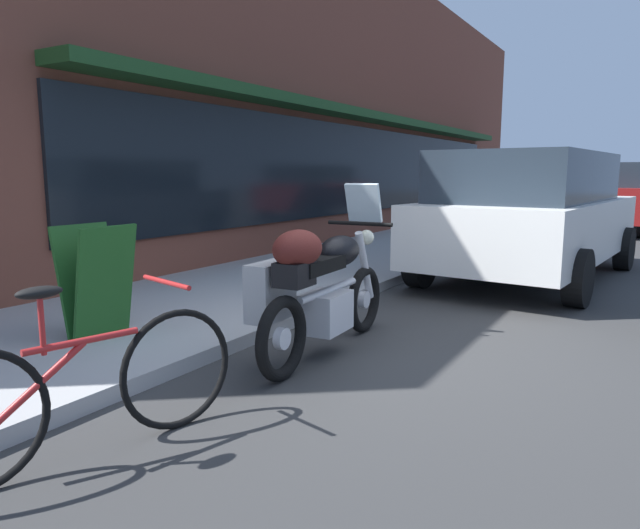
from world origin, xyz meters
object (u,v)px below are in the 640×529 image
at_px(touring_motorcycle, 317,284).
at_px(sandwich_board_sign, 97,281).
at_px(parked_minivan, 531,213).
at_px(parked_bicycle, 85,388).
at_px(parked_car_down_block, 609,195).

height_order(touring_motorcycle, sandwich_board_sign, touring_motorcycle).
height_order(parked_minivan, sandwich_board_sign, parked_minivan).
bearing_deg(parked_bicycle, sandwich_board_sign, 49.62).
xyz_separation_m(parked_minivan, sandwich_board_sign, (-5.30, 2.46, -0.34)).
xyz_separation_m(parked_bicycle, parked_car_down_block, (14.87, -1.31, 0.54)).
relative_size(parked_bicycle, parked_minivan, 0.35).
xyz_separation_m(touring_motorcycle, parked_car_down_block, (12.80, -1.15, 0.32)).
distance_m(touring_motorcycle, parked_bicycle, 2.08).
relative_size(parked_minivan, sandwich_board_sign, 5.22).
xyz_separation_m(parked_minivan, parked_car_down_block, (8.27, -0.38, -0.01)).
relative_size(sandwich_board_sign, parked_car_down_block, 0.19).
distance_m(touring_motorcycle, sandwich_board_sign, 1.85).
bearing_deg(parked_car_down_block, parked_bicycle, 174.97).
distance_m(parked_bicycle, parked_minivan, 6.69).
bearing_deg(parked_car_down_block, sandwich_board_sign, 168.18).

